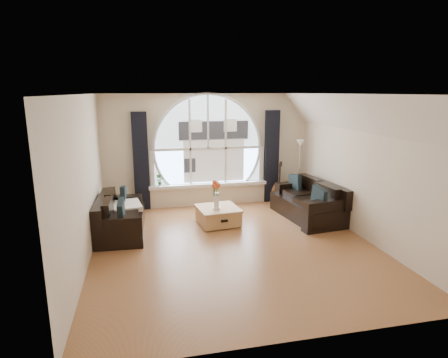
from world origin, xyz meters
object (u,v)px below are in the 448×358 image
sofa_left (120,214)px  coffee_chest (218,215)px  sofa_right (308,201)px  guitar (279,181)px  vase_flowers (216,191)px  floor_lamp (299,172)px  potted_plant (159,180)px

sofa_left → coffee_chest: sofa_left is taller
sofa_right → guitar: 1.36m
guitar → vase_flowers: bearing=-120.7°
floor_lamp → guitar: 0.56m
sofa_right → vase_flowers: vase_flowers is taller
sofa_right → potted_plant: potted_plant is taller
sofa_left → coffee_chest: (1.98, 0.13, -0.20)m
sofa_left → potted_plant: 1.80m
floor_lamp → potted_plant: 3.42m
vase_flowers → guitar: size_ratio=0.66×
floor_lamp → coffee_chest: bearing=-154.5°
floor_lamp → sofa_right: bearing=-102.8°
sofa_right → coffee_chest: bearing=171.4°
sofa_right → vase_flowers: size_ratio=2.62×
potted_plant → floor_lamp: bearing=-5.8°
potted_plant → sofa_left: bearing=-118.5°
sofa_right → coffee_chest: sofa_right is taller
coffee_chest → potted_plant: 1.89m
vase_flowers → guitar: bearing=36.6°
sofa_left → sofa_right: bearing=4.2°
sofa_right → vase_flowers: (-2.07, -0.06, 0.36)m
coffee_chest → floor_lamp: bearing=18.6°
sofa_right → vase_flowers: bearing=174.0°
sofa_right → potted_plant: size_ratio=6.18×
floor_lamp → guitar: floor_lamp is taller
guitar → sofa_left: bearing=-136.7°
sofa_left → potted_plant: potted_plant is taller
coffee_chest → vase_flowers: 0.56m
sofa_right → guitar: guitar is taller
coffee_chest → potted_plant: size_ratio=2.80×
vase_flowers → guitar: 2.36m
sofa_right → coffee_chest: 2.03m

